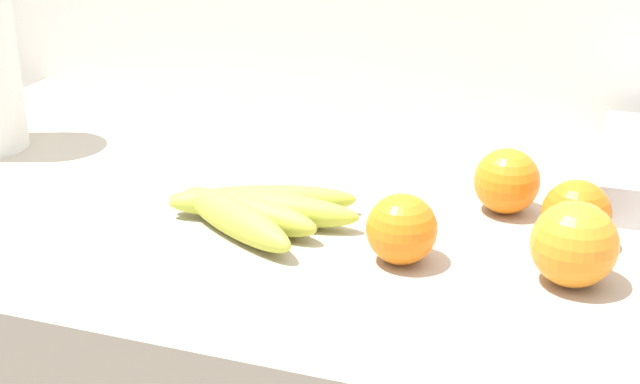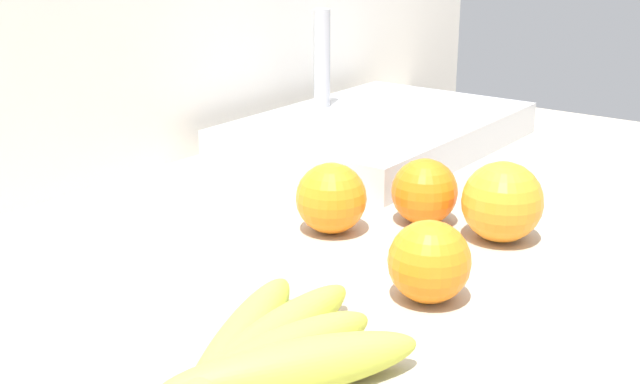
{
  "view_description": "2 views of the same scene",
  "coord_description": "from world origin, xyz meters",
  "views": [
    {
      "loc": [
        0.17,
        -0.89,
        1.26
      ],
      "look_at": [
        -0.11,
        -0.08,
        0.9
      ],
      "focal_mm": 49.66,
      "sensor_mm": 36.0,
      "label": 1
    },
    {
      "loc": [
        -0.56,
        -0.42,
        1.17
      ],
      "look_at": [
        -0.06,
        -0.05,
        0.96
      ],
      "focal_mm": 45.18,
      "sensor_mm": 36.0,
      "label": 2
    }
  ],
  "objects": [
    {
      "name": "orange_center",
      "position": [
        0.15,
        -0.12,
        0.9
      ],
      "size": [
        0.08,
        0.08,
        0.08
      ],
      "primitive_type": "sphere",
      "color": "orange",
      "rests_on": "counter"
    },
    {
      "name": "orange_back_left",
      "position": [
        -0.01,
        -0.13,
        0.9
      ],
      "size": [
        0.07,
        0.07,
        0.07
      ],
      "primitive_type": "sphere",
      "color": "orange",
      "rests_on": "counter"
    },
    {
      "name": "banana_bunch",
      "position": [
        -0.18,
        -0.1,
        0.88
      ],
      "size": [
        0.22,
        0.17,
        0.04
      ],
      "color": "#BBC43F",
      "rests_on": "counter"
    },
    {
      "name": "sink_basin",
      "position": [
        0.38,
        0.17,
        0.89
      ],
      "size": [
        0.42,
        0.29,
        0.19
      ],
      "color": "#B7BABF",
      "rests_on": "counter"
    },
    {
      "name": "orange_front",
      "position": [
        0.07,
        0.03,
        0.9
      ],
      "size": [
        0.07,
        0.07,
        0.07
      ],
      "primitive_type": "sphere",
      "color": "orange",
      "rests_on": "counter"
    },
    {
      "name": "orange_right",
      "position": [
        0.15,
        -0.03,
        0.9
      ],
      "size": [
        0.07,
        0.07,
        0.07
      ],
      "primitive_type": "sphere",
      "color": "orange",
      "rests_on": "counter"
    },
    {
      "name": "wall_back",
      "position": [
        0.0,
        0.37,
        0.65
      ],
      "size": [
        1.9,
        0.06,
        1.3
      ],
      "primitive_type": "cube",
      "color": "silver",
      "rests_on": "ground"
    }
  ]
}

